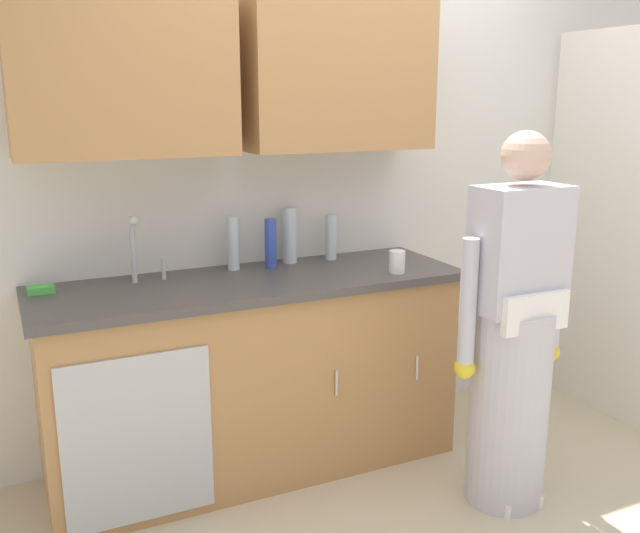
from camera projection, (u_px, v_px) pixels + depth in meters
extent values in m
plane|color=beige|center=(431.00, 511.00, 3.02)|extent=(9.00, 9.00, 0.00)
cube|color=silver|center=(327.00, 175.00, 3.62)|extent=(4.80, 0.10, 2.70)
cube|color=#B27F4C|center=(122.00, 71.00, 2.88)|extent=(0.91, 0.34, 0.70)
cube|color=#B27F4C|center=(336.00, 74.00, 3.29)|extent=(0.91, 0.34, 0.70)
cube|color=silver|center=(624.00, 231.00, 3.72)|extent=(0.04, 1.10, 2.10)
cube|color=#B27F4C|center=(254.00, 378.00, 3.30)|extent=(1.90, 0.60, 0.90)
cube|color=#B7BABF|center=(139.00, 441.00, 2.80)|extent=(0.60, 0.01, 0.72)
cylinder|color=silver|center=(337.00, 383.00, 3.14)|extent=(0.01, 0.01, 0.12)
cylinder|color=silver|center=(417.00, 368.00, 3.31)|extent=(0.01, 0.01, 0.12)
cube|color=#474442|center=(251.00, 283.00, 3.19)|extent=(1.96, 0.66, 0.04)
cube|color=#B7BABF|center=(152.00, 295.00, 3.00)|extent=(0.50, 0.36, 0.03)
cylinder|color=#B7BABF|center=(133.00, 250.00, 3.08)|extent=(0.02, 0.02, 0.30)
sphere|color=#B7BABF|center=(134.00, 221.00, 2.99)|extent=(0.04, 0.04, 0.04)
cylinder|color=#B7BABF|center=(164.00, 269.00, 3.16)|extent=(0.02, 0.02, 0.10)
cube|color=white|center=(505.00, 493.00, 3.11)|extent=(0.20, 0.26, 0.06)
cylinder|color=silver|center=(508.00, 406.00, 3.03)|extent=(0.34, 0.34, 0.88)
cube|color=silver|center=(519.00, 249.00, 2.86)|extent=(0.38, 0.22, 0.52)
sphere|color=#CEA893|center=(526.00, 156.00, 2.77)|extent=(0.20, 0.20, 0.20)
cube|color=white|center=(535.00, 313.00, 2.81)|extent=(0.32, 0.04, 0.16)
cylinder|color=silver|center=(468.00, 305.00, 2.83)|extent=(0.07, 0.07, 0.55)
sphere|color=yellow|center=(465.00, 368.00, 2.90)|extent=(0.09, 0.09, 0.09)
cylinder|color=silver|center=(555.00, 292.00, 3.02)|extent=(0.07, 0.07, 0.55)
sphere|color=yellow|center=(550.00, 351.00, 3.09)|extent=(0.09, 0.09, 0.09)
cylinder|color=silver|center=(233.00, 243.00, 3.32)|extent=(0.06, 0.06, 0.26)
cylinder|color=silver|center=(331.00, 237.00, 3.54)|extent=(0.06, 0.06, 0.23)
cylinder|color=silver|center=(290.00, 235.00, 3.46)|extent=(0.07, 0.07, 0.28)
cylinder|color=#334CB2|center=(271.00, 244.00, 3.36)|extent=(0.06, 0.06, 0.24)
cylinder|color=white|center=(397.00, 262.00, 3.27)|extent=(0.08, 0.08, 0.11)
cube|color=#4CBF4C|center=(41.00, 290.00, 2.94)|extent=(0.11, 0.07, 0.03)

